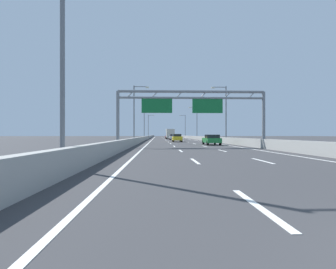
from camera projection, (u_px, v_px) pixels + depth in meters
The scene contains 56 objects.
ground_plane at pixel (168, 138), 101.83m from camera, with size 260.00×260.00×0.00m, color #38383A.
lane_dash_left_0 at pixel (258, 206), 5.33m from camera, with size 0.16×3.00×0.01m, color white.
lane_dash_left_1 at pixel (195, 161), 14.32m from camera, with size 0.16×3.00×0.01m, color white.
lane_dash_left_2 at pixel (181, 151), 23.32m from camera, with size 0.16×3.00×0.01m, color white.
lane_dash_left_3 at pixel (174, 146), 32.31m from camera, with size 0.16×3.00×0.01m, color white.
lane_dash_left_4 at pixel (171, 144), 41.31m from camera, with size 0.16×3.00×0.01m, color white.
lane_dash_left_5 at pixel (168, 142), 50.30m from camera, with size 0.16×3.00×0.01m, color white.
lane_dash_left_6 at pixel (167, 141), 59.29m from camera, with size 0.16×3.00×0.01m, color white.
lane_dash_left_7 at pixel (166, 140), 68.29m from camera, with size 0.16×3.00×0.01m, color white.
lane_dash_left_8 at pixel (165, 139), 77.28m from camera, with size 0.16×3.00×0.01m, color white.
lane_dash_left_9 at pixel (164, 139), 86.27m from camera, with size 0.16×3.00×0.01m, color white.
lane_dash_left_10 at pixel (163, 138), 95.27m from camera, with size 0.16×3.00×0.01m, color white.
lane_dash_left_11 at pixel (163, 138), 104.26m from camera, with size 0.16×3.00×0.01m, color white.
lane_dash_left_12 at pixel (162, 138), 113.25m from camera, with size 0.16×3.00×0.01m, color white.
lane_dash_left_13 at pixel (162, 138), 122.25m from camera, with size 0.16×3.00×0.01m, color white.
lane_dash_left_14 at pixel (162, 137), 131.24m from camera, with size 0.16×3.00×0.01m, color white.
lane_dash_left_15 at pixel (162, 137), 140.24m from camera, with size 0.16×3.00×0.01m, color white.
lane_dash_left_16 at pixel (161, 137), 149.23m from camera, with size 0.16×3.00×0.01m, color white.
lane_dash_left_17 at pixel (161, 137), 158.22m from camera, with size 0.16×3.00×0.01m, color white.
lane_dash_right_1 at pixel (263, 161), 14.46m from camera, with size 0.16×3.00×0.01m, color white.
lane_dash_right_2 at pixel (222, 151), 23.45m from camera, with size 0.16×3.00×0.01m, color white.
lane_dash_right_3 at pixel (204, 146), 32.45m from camera, with size 0.16×3.00×0.01m, color white.
lane_dash_right_4 at pixel (194, 144), 41.44m from camera, with size 0.16×3.00×0.01m, color white.
lane_dash_right_5 at pixel (188, 142), 50.43m from camera, with size 0.16×3.00×0.01m, color white.
lane_dash_right_6 at pixel (183, 141), 59.43m from camera, with size 0.16×3.00×0.01m, color white.
lane_dash_right_7 at pixel (180, 140), 68.42m from camera, with size 0.16×3.00×0.01m, color white.
lane_dash_right_8 at pixel (177, 139), 77.42m from camera, with size 0.16×3.00×0.01m, color white.
lane_dash_right_9 at pixel (175, 139), 86.41m from camera, with size 0.16×3.00×0.01m, color white.
lane_dash_right_10 at pixel (174, 138), 95.40m from camera, with size 0.16×3.00×0.01m, color white.
lane_dash_right_11 at pixel (172, 138), 104.40m from camera, with size 0.16×3.00×0.01m, color white.
lane_dash_right_12 at pixel (171, 138), 113.39m from camera, with size 0.16×3.00×0.01m, color white.
lane_dash_right_13 at pixel (170, 138), 122.38m from camera, with size 0.16×3.00×0.01m, color white.
lane_dash_right_14 at pixel (169, 137), 131.38m from camera, with size 0.16×3.00×0.01m, color white.
lane_dash_right_15 at pixel (169, 137), 140.37m from camera, with size 0.16×3.00×0.01m, color white.
lane_dash_right_16 at pixel (168, 137), 149.36m from camera, with size 0.16×3.00×0.01m, color white.
lane_dash_right_17 at pixel (167, 137), 158.36m from camera, with size 0.16×3.00×0.01m, color white.
edge_line_left at pixel (153, 139), 89.64m from camera, with size 0.16×176.00×0.01m, color white.
edge_line_right at pixel (185, 139), 90.04m from camera, with size 0.16×176.00×0.01m, color white.
barrier_left at pixel (150, 137), 111.56m from camera, with size 0.45×220.00×0.95m.
barrier_right at pixel (184, 137), 112.08m from camera, with size 0.45×220.00×0.95m.
sign_gantry at pixel (189, 104), 30.40m from camera, with size 16.71×0.36×6.36m.
streetlamp_left_near at pixel (68, 38), 11.27m from camera, with size 2.58×0.28×9.50m.
streetlamp_left_mid at pixel (135, 110), 45.18m from camera, with size 2.58×0.28×9.50m.
streetlamp_right_mid at pixel (225, 111), 45.74m from camera, with size 2.58×0.28×9.50m.
streetlamp_left_far at pixel (145, 121), 79.09m from camera, with size 2.58×0.28×9.50m.
streetlamp_right_far at pixel (196, 121), 79.66m from camera, with size 2.58×0.28×9.50m.
streetlamp_left_distant at pixel (149, 125), 113.01m from camera, with size 2.58×0.28×9.50m.
streetlamp_right_distant at pixel (185, 125), 113.57m from camera, with size 2.58×0.28×9.50m.
green_car at pixel (212, 140), 36.41m from camera, with size 1.85×4.39×1.39m.
blue_car at pixel (174, 136), 125.63m from camera, with size 1.76×4.49×1.47m.
black_car at pixel (176, 136), 111.43m from camera, with size 1.78×4.58×1.48m.
red_car at pixel (168, 136), 95.41m from camera, with size 1.88×4.69×1.56m.
silver_car at pixel (172, 136), 139.50m from camera, with size 1.75×4.26×1.49m.
yellow_car at pixel (177, 138), 51.55m from camera, with size 1.73×4.43×1.49m.
white_car at pixel (173, 137), 70.20m from camera, with size 1.70×4.48×1.44m.
box_truck at pixel (170, 134), 83.93m from camera, with size 2.41×8.61×3.02m.
Camera 1 is at (-3.76, -1.76, 1.41)m, focal length 29.16 mm.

